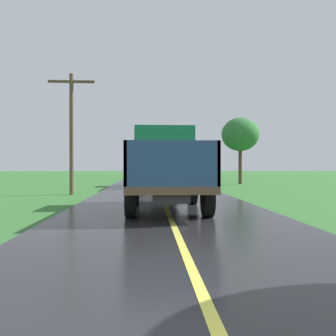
% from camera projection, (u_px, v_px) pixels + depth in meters
% --- Properties ---
extents(banana_truck_near, '(2.38, 5.82, 2.80)m').
position_uv_depth(banana_truck_near, '(165.00, 166.00, 12.33)').
color(banana_truck_near, '#2D2D30').
rests_on(banana_truck_near, road_surface).
extents(banana_truck_far, '(2.38, 5.81, 2.80)m').
position_uv_depth(banana_truck_far, '(157.00, 166.00, 25.03)').
color(banana_truck_far, '#2D2D30').
rests_on(banana_truck_far, road_surface).
extents(utility_pole_roadside, '(2.33, 0.20, 6.15)m').
position_uv_depth(utility_pole_roadside, '(71.00, 128.00, 18.32)').
color(utility_pole_roadside, brown).
rests_on(utility_pole_roadside, ground).
extents(roadside_tree_mid_right, '(3.00, 3.00, 5.36)m').
position_uv_depth(roadside_tree_mid_right, '(240.00, 135.00, 29.08)').
color(roadside_tree_mid_right, '#4C3823').
rests_on(roadside_tree_mid_right, ground).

